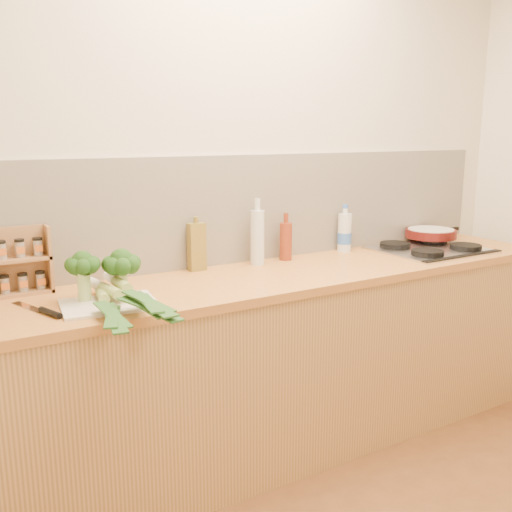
# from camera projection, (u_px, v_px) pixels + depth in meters

# --- Properties ---
(room_shell) EXTENTS (3.50, 3.50, 3.50)m
(room_shell) POSITION_uv_depth(u_px,v_px,m) (246.00, 209.00, 2.87)
(room_shell) COLOR beige
(room_shell) RESTS_ON ground
(counter) EXTENTS (3.20, 0.62, 0.90)m
(counter) POSITION_uv_depth(u_px,v_px,m) (276.00, 362.00, 2.78)
(counter) COLOR tan
(counter) RESTS_ON ground
(gas_hob) EXTENTS (0.58, 0.50, 0.04)m
(gas_hob) POSITION_uv_depth(u_px,v_px,m) (431.00, 248.00, 3.19)
(gas_hob) COLOR silver
(gas_hob) RESTS_ON counter
(chopping_board) EXTENTS (0.38, 0.30, 0.01)m
(chopping_board) POSITION_uv_depth(u_px,v_px,m) (109.00, 304.00, 2.18)
(chopping_board) COLOR beige
(chopping_board) RESTS_ON counter
(broccoli_left) EXTENTS (0.13, 0.14, 0.20)m
(broccoli_left) POSITION_uv_depth(u_px,v_px,m) (83.00, 266.00, 2.19)
(broccoli_left) COLOR #A5C372
(broccoli_left) RESTS_ON chopping_board
(broccoli_right) EXTENTS (0.15, 0.15, 0.19)m
(broccoli_right) POSITION_uv_depth(u_px,v_px,m) (122.00, 264.00, 2.25)
(broccoli_right) COLOR #A5C372
(broccoli_right) RESTS_ON chopping_board
(leek_front) EXTENTS (0.16, 0.63, 0.04)m
(leek_front) POSITION_uv_depth(u_px,v_px,m) (105.00, 301.00, 2.12)
(leek_front) COLOR white
(leek_front) RESTS_ON chopping_board
(leek_mid) EXTENTS (0.17, 0.66, 0.04)m
(leek_mid) POSITION_uv_depth(u_px,v_px,m) (120.00, 295.00, 2.14)
(leek_mid) COLOR white
(leek_mid) RESTS_ON chopping_board
(leek_back) EXTENTS (0.11, 0.65, 0.04)m
(leek_back) POSITION_uv_depth(u_px,v_px,m) (129.00, 289.00, 2.15)
(leek_back) COLOR white
(leek_back) RESTS_ON chopping_board
(chefs_knife) EXTENTS (0.13, 0.31, 0.02)m
(chefs_knife) POSITION_uv_depth(u_px,v_px,m) (45.00, 311.00, 2.08)
(chefs_knife) COLOR silver
(chefs_knife) RESTS_ON counter
(skillet) EXTENTS (0.43, 0.30, 0.05)m
(skillet) POSITION_uv_depth(u_px,v_px,m) (431.00, 233.00, 3.38)
(skillet) COLOR #4D100C
(skillet) RESTS_ON gas_hob
(spice_rack) EXTENTS (0.23, 0.09, 0.28)m
(spice_rack) POSITION_uv_depth(u_px,v_px,m) (21.00, 265.00, 2.32)
(spice_rack) COLOR #AE784A
(spice_rack) RESTS_ON counter
(oil_tin) EXTENTS (0.08, 0.05, 0.26)m
(oil_tin) POSITION_uv_depth(u_px,v_px,m) (197.00, 246.00, 2.71)
(oil_tin) COLOR olive
(oil_tin) RESTS_ON counter
(glass_bottle) EXTENTS (0.07, 0.07, 0.33)m
(glass_bottle) POSITION_uv_depth(u_px,v_px,m) (257.00, 237.00, 2.83)
(glass_bottle) COLOR silver
(glass_bottle) RESTS_ON counter
(amber_bottle) EXTENTS (0.06, 0.06, 0.24)m
(amber_bottle) POSITION_uv_depth(u_px,v_px,m) (286.00, 240.00, 2.94)
(amber_bottle) COLOR maroon
(amber_bottle) RESTS_ON counter
(water_bottle) EXTENTS (0.08, 0.08, 0.24)m
(water_bottle) POSITION_uv_depth(u_px,v_px,m) (345.00, 233.00, 3.16)
(water_bottle) COLOR silver
(water_bottle) RESTS_ON counter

